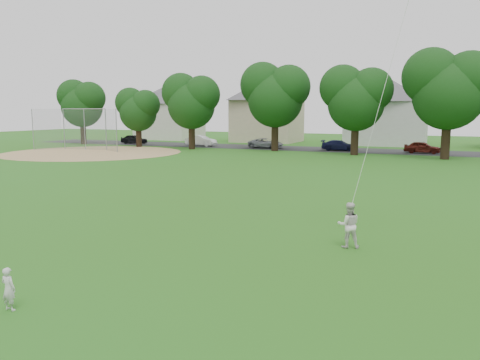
% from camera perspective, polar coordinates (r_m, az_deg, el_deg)
% --- Properties ---
extents(ground, '(160.00, 160.00, 0.00)m').
position_cam_1_polar(ground, '(12.74, -13.12, -10.90)').
color(ground, '#2B5D15').
rests_on(ground, ground).
extents(street, '(90.00, 7.00, 0.01)m').
position_cam_1_polar(street, '(52.22, 15.95, 3.43)').
color(street, '#2D2D30').
rests_on(street, ground).
extents(dirt_infield, '(18.00, 18.00, 0.02)m').
position_cam_1_polar(dirt_infield, '(50.39, -17.50, 3.21)').
color(dirt_infield, '#9E7F51').
rests_on(dirt_infield, ground).
extents(toddler, '(0.35, 0.24, 0.94)m').
position_cam_1_polar(toddler, '(11.16, -26.39, -11.81)').
color(toddler, silver).
rests_on(toddler, ground).
extents(older_boy, '(0.83, 0.74, 1.41)m').
position_cam_1_polar(older_boy, '(14.77, 13.11, -5.37)').
color(older_boy, silver).
rests_on(older_boy, ground).
extents(kite, '(1.25, 1.14, 7.49)m').
position_cam_1_polar(kite, '(14.51, 16.84, 9.46)').
color(kite, white).
rests_on(kite, ground).
extents(baseball_backstop, '(10.17, 2.95, 4.48)m').
position_cam_1_polar(baseball_backstop, '(54.23, -18.72, 5.85)').
color(baseball_backstop, gray).
rests_on(baseball_backstop, ground).
extents(tree_row, '(80.36, 8.55, 9.97)m').
position_cam_1_polar(tree_row, '(46.10, 21.89, 10.06)').
color(tree_row, black).
rests_on(tree_row, ground).
extents(parked_cars, '(56.62, 2.11, 1.28)m').
position_cam_1_polar(parked_cars, '(51.57, 13.27, 4.14)').
color(parked_cars, black).
rests_on(parked_cars, ground).
extents(house_row, '(77.34, 14.25, 10.46)m').
position_cam_1_polar(house_row, '(61.90, 18.15, 8.84)').
color(house_row, silver).
rests_on(house_row, ground).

